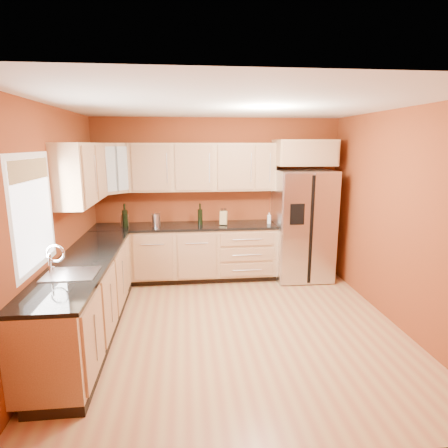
{
  "coord_description": "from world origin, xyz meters",
  "views": [
    {
      "loc": [
        -0.55,
        -4.16,
        2.19
      ],
      "look_at": [
        -0.02,
        0.9,
        1.09
      ],
      "focal_mm": 30.0,
      "sensor_mm": 36.0,
      "label": 1
    }
  ],
  "objects_px": {
    "knife_block": "(224,218)",
    "soap_dispenser": "(269,218)",
    "refrigerator": "(302,225)",
    "wine_bottle_a": "(125,215)",
    "canister_left": "(156,220)"
  },
  "relations": [
    {
      "from": "refrigerator",
      "to": "soap_dispenser",
      "type": "bearing_deg",
      "value": 176.33
    },
    {
      "from": "knife_block",
      "to": "wine_bottle_a",
      "type": "bearing_deg",
      "value": -164.59
    },
    {
      "from": "wine_bottle_a",
      "to": "soap_dispenser",
      "type": "xyz_separation_m",
      "value": [
        2.28,
        0.02,
        -0.1
      ]
    },
    {
      "from": "canister_left",
      "to": "wine_bottle_a",
      "type": "xyz_separation_m",
      "value": [
        -0.47,
        0.02,
        0.08
      ]
    },
    {
      "from": "canister_left",
      "to": "soap_dispenser",
      "type": "bearing_deg",
      "value": 1.29
    },
    {
      "from": "wine_bottle_a",
      "to": "canister_left",
      "type": "bearing_deg",
      "value": -2.69
    },
    {
      "from": "canister_left",
      "to": "wine_bottle_a",
      "type": "distance_m",
      "value": 0.48
    },
    {
      "from": "refrigerator",
      "to": "knife_block",
      "type": "distance_m",
      "value": 1.3
    },
    {
      "from": "knife_block",
      "to": "refrigerator",
      "type": "bearing_deg",
      "value": 12.87
    },
    {
      "from": "soap_dispenser",
      "to": "refrigerator",
      "type": "bearing_deg",
      "value": -3.67
    },
    {
      "from": "refrigerator",
      "to": "wine_bottle_a",
      "type": "xyz_separation_m",
      "value": [
        -2.83,
        0.02,
        0.21
      ]
    },
    {
      "from": "knife_block",
      "to": "soap_dispenser",
      "type": "distance_m",
      "value": 0.74
    },
    {
      "from": "knife_block",
      "to": "soap_dispenser",
      "type": "height_order",
      "value": "knife_block"
    },
    {
      "from": "canister_left",
      "to": "wine_bottle_a",
      "type": "height_order",
      "value": "wine_bottle_a"
    },
    {
      "from": "canister_left",
      "to": "soap_dispenser",
      "type": "distance_m",
      "value": 1.8
    }
  ]
}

